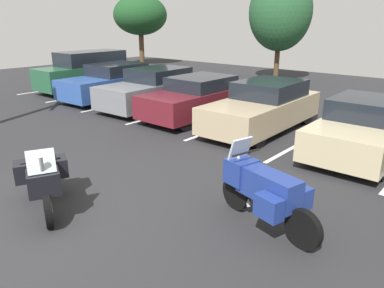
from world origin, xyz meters
The scene contains 12 objects.
ground centered at (0.00, 0.00, -0.05)m, with size 44.00×44.00×0.10m, color #262628.
motorcycle_touring centered at (-0.15, 0.36, 0.64)m, with size 2.06×1.26×1.36m.
motorcycle_third centered at (3.17, 2.51, 0.66)m, with size 2.13×1.03×1.41m.
parking_stripes centered at (-0.91, 7.58, 0.00)m, with size 21.49×5.08×0.01m.
car_green centered at (-10.11, 8.02, 0.95)m, with size 1.86×4.89×1.90m.
car_blue centered at (-7.37, 7.49, 0.74)m, with size 2.16×4.76×1.53m.
car_grey centered at (-4.73, 7.42, 0.75)m, with size 2.14×4.52×1.55m.
car_maroon centered at (-2.37, 7.32, 0.73)m, with size 1.87×4.23×1.46m.
car_tan centered at (0.19, 7.58, 0.74)m, with size 1.96×4.74×1.52m.
car_champagne centered at (3.34, 7.30, 0.70)m, with size 1.94×4.27×1.46m.
tree_far_left centered at (-16.58, 17.40, 3.73)m, with size 4.11×4.11×5.24m.
tree_center centered at (-4.58, 17.20, 3.78)m, with size 3.51×3.51×5.92m.
Camera 1 is at (5.87, -2.45, 3.33)m, focal length 34.07 mm.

